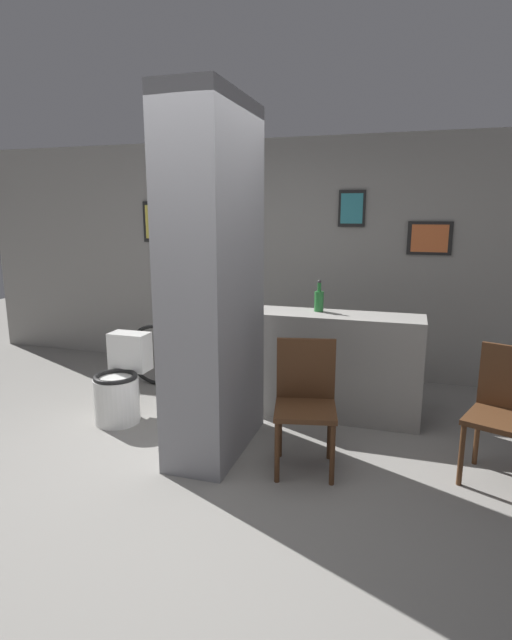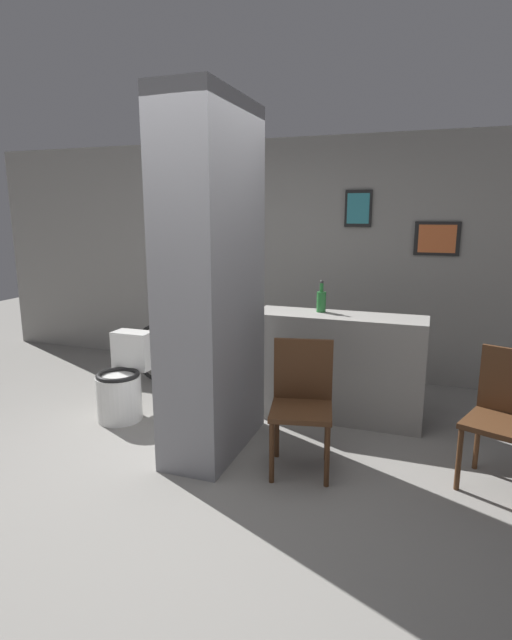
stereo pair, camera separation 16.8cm
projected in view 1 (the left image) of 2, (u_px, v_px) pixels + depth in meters
The scene contains 9 objects.
ground_plane at pixel (196, 480), 3.44m from camera, with size 14.00×14.00×0.00m, color gray.
wall_back at pixel (288, 258), 5.63m from camera, with size 8.00×0.09×2.60m.
pillar_center at pixel (214, 283), 3.67m from camera, with size 0.49×1.05×2.60m.
counter_shelf at pixel (336, 366), 4.45m from camera, with size 1.49×0.44×0.94m.
toilet at pixel (120, 385), 4.40m from camera, with size 0.39×0.55×0.75m.
chair_near_pillar at pixel (305, 398), 3.55m from camera, with size 0.50×0.50×0.92m.
chair_by_doorway at pixel (505, 408), 3.36m from camera, with size 0.55×0.55×0.92m.
bicycle at pixel (204, 358), 5.12m from camera, with size 1.76×0.42×0.71m.
bottle_tall at pixel (319, 300), 4.45m from camera, with size 0.08×0.08×0.29m.
Camera 1 is at (1.32, -2.87, 1.80)m, focal length 28.00 mm.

